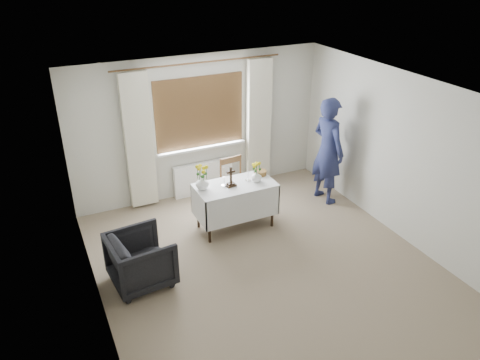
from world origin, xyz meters
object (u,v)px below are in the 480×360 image
altar_table (235,206)px  person (328,151)px  wooden_cross (231,177)px  flower_vase_right (256,176)px  flower_vase_left (202,183)px  armchair (141,260)px  wooden_chair (236,187)px

altar_table → person: (1.82, 0.17, 0.55)m
person → wooden_cross: size_ratio=5.76×
flower_vase_right → wooden_cross: bearing=176.9°
altar_table → flower_vase_left: 0.71m
person → flower_vase_left: (-2.33, -0.09, -0.07)m
flower_vase_left → flower_vase_right: size_ratio=1.19×
armchair → person: (3.52, 0.90, 0.57)m
person → altar_table: bearing=88.3°
altar_table → person: 1.91m
wooden_chair → altar_table: bearing=-121.7°
wooden_chair → flower_vase_left: (-0.73, -0.35, 0.39)m
flower_vase_left → wooden_cross: bearing=-12.7°
wooden_chair → armchair: size_ratio=1.20×
altar_table → wooden_cross: bearing=-165.1°
wooden_chair → wooden_cross: size_ratio=2.93×
flower_vase_right → armchair: bearing=-161.6°
flower_vase_right → flower_vase_left: bearing=172.0°
wooden_cross → flower_vase_left: size_ratio=1.55×
wooden_chair → armchair: bearing=-153.7°
flower_vase_left → flower_vase_right: 0.86m
altar_table → wooden_chair: bearing=63.0°
altar_table → flower_vase_left: bearing=171.5°
wooden_cross → person: bearing=0.4°
altar_table → armchair: bearing=-156.9°
flower_vase_left → altar_table: bearing=-8.5°
altar_table → wooden_chair: wooden_chair is taller
wooden_chair → flower_vase_right: (0.13, -0.47, 0.37)m
wooden_chair → wooden_cross: wooden_cross is taller
wooden_cross → flower_vase_right: bearing=-8.5°
altar_table → armchair: altar_table is taller
altar_table → armchair: size_ratio=1.57×
armchair → wooden_chair: bearing=-64.5°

